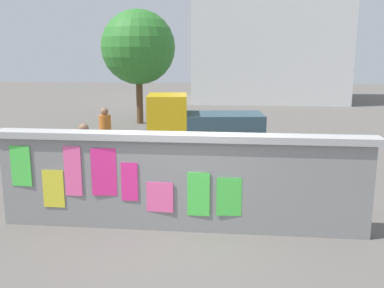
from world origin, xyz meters
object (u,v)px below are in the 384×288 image
(motorcycle, at_px, (301,158))
(tree_roadside, at_px, (138,47))
(auto_rickshaw_truck, at_px, (199,125))
(person_bystander, at_px, (85,152))
(bicycle_near, at_px, (306,193))
(bicycle_far, at_px, (211,168))
(person_walking, at_px, (105,130))

(motorcycle, height_order, tree_roadside, tree_roadside)
(auto_rickshaw_truck, distance_m, person_bystander, 4.93)
(bicycle_near, distance_m, bicycle_far, 2.68)
(motorcycle, xyz_separation_m, bicycle_far, (-2.27, -0.85, -0.10))
(motorcycle, bearing_deg, person_walking, 172.63)
(auto_rickshaw_truck, bearing_deg, bicycle_far, -79.58)
(bicycle_near, bearing_deg, motorcycle, 84.58)
(person_bystander, xyz_separation_m, tree_roadside, (-1.03, 9.93, 2.36))
(bicycle_far, height_order, person_walking, person_walking)
(motorcycle, distance_m, person_walking, 5.46)
(bicycle_far, distance_m, person_walking, 3.54)
(bicycle_near, relative_size, bicycle_far, 0.96)
(person_walking, bearing_deg, person_bystander, -81.91)
(motorcycle, bearing_deg, auto_rickshaw_truck, 140.14)
(bicycle_far, xyz_separation_m, person_walking, (-3.12, 1.54, 0.62))
(bicycle_near, height_order, bicycle_far, same)
(person_walking, distance_m, person_bystander, 2.78)
(auto_rickshaw_truck, relative_size, tree_roadside, 0.76)
(auto_rickshaw_truck, bearing_deg, tree_roadside, 120.02)
(auto_rickshaw_truck, relative_size, person_walking, 2.32)
(person_bystander, bearing_deg, auto_rickshaw_truck, 64.36)
(auto_rickshaw_truck, bearing_deg, person_bystander, -115.64)
(person_walking, relative_size, tree_roadside, 0.33)
(auto_rickshaw_truck, distance_m, bicycle_near, 5.66)
(person_bystander, bearing_deg, tree_roadside, 95.95)
(auto_rickshaw_truck, height_order, tree_roadside, tree_roadside)
(person_walking, xyz_separation_m, tree_roadside, (-0.64, 7.18, 2.36))
(bicycle_near, bearing_deg, bicycle_far, 139.21)
(motorcycle, relative_size, bicycle_near, 1.15)
(bicycle_far, bearing_deg, auto_rickshaw_truck, 100.42)
(motorcycle, relative_size, tree_roadside, 0.38)
(motorcycle, xyz_separation_m, person_walking, (-5.39, 0.70, 0.52))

